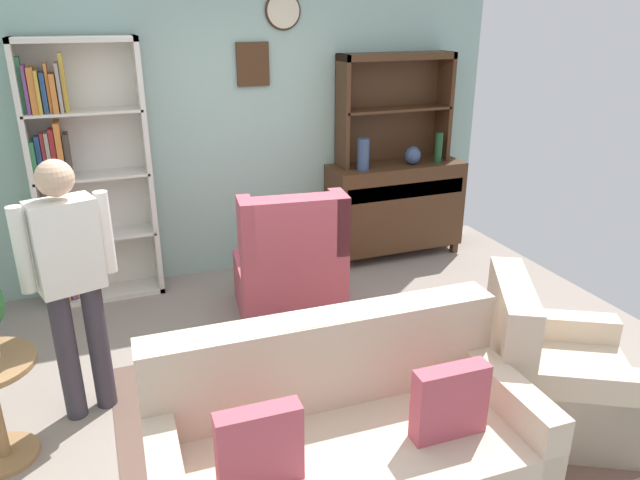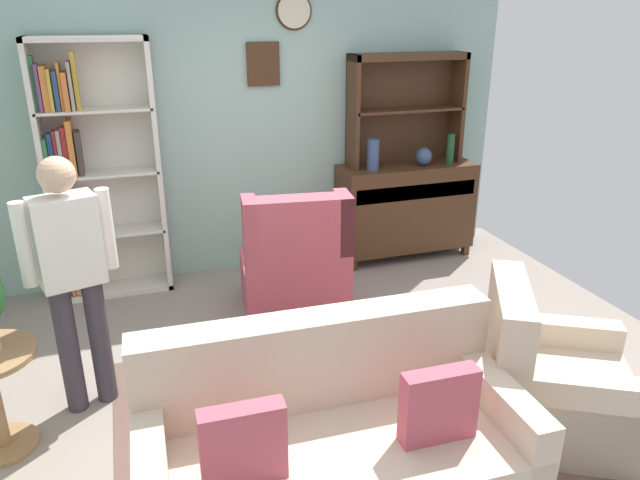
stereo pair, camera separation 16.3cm
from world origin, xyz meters
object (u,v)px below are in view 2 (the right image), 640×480
armchair_floral (548,385)px  coffee_table (288,353)px  wingback_chair (295,272)px  couch_floral (333,450)px  book_stack (261,332)px  sideboard_hutch (406,94)px  vase_tall (373,155)px  bookshelf (92,171)px  vase_round (424,156)px  person_reading (72,269)px  sideboard (405,206)px  bottle_wine (450,149)px

armchair_floral → coffee_table: bearing=152.6°
wingback_chair → couch_floral: bearing=-100.8°
book_stack → sideboard_hutch: bearing=46.4°
coffee_table → sideboard_hutch: bearing=49.8°
vase_tall → coffee_table: (-1.33, -1.84, -0.71)m
vase_tall → bookshelf: bearing=176.0°
vase_round → book_stack: 2.71m
sideboard_hutch → person_reading: sideboard_hutch is taller
vase_tall → book_stack: vase_tall is taller
sideboard_hutch → couch_floral: size_ratio=0.60×
vase_round → wingback_chair: bearing=-151.7°
book_stack → sideboard: bearing=44.7°
bottle_wine → armchair_floral: bearing=-106.8°
wingback_chair → person_reading: bearing=-155.9°
vase_round → book_stack: vase_round is taller
vase_tall → person_reading: bearing=-149.5°
person_reading → armchair_floral: bearing=-23.4°
sideboard_hutch → wingback_chair: 2.05m
bookshelf → vase_tall: (2.38, -0.17, -0.01)m
bottle_wine → coffee_table: 2.88m
vase_round → couch_floral: (-1.86, -2.70, -0.69)m
couch_floral → person_reading: person_reading is taller
sideboard_hutch → book_stack: sideboard_hutch is taller
vase_tall → wingback_chair: 1.43m
sideboard → vase_round: vase_round is taller
couch_floral → armchair_floral: bearing=6.0°
bookshelf → sideboard: bearing=-1.8°
couch_floral → wingback_chair: bearing=79.2°
bookshelf → coffee_table: size_ratio=2.62×
armchair_floral → coffee_table: size_ratio=1.31×
bookshelf → armchair_floral: size_ratio=2.00×
bookshelf → couch_floral: 3.13m
book_stack → bookshelf: bearing=115.7°
sideboard → armchair_floral: sideboard is taller
vase_tall → sideboard_hutch: bearing=25.9°
bottle_wine → couch_floral: bottle_wine is taller
sideboard → couch_floral: bearing=-122.0°
sideboard_hutch → coffee_table: 2.92m
bottle_wine → armchair_floral: size_ratio=0.27×
armchair_floral → book_stack: (-1.48, 0.79, 0.18)m
bookshelf → book_stack: (0.92, -1.92, -0.60)m
sideboard → vase_tall: (-0.39, -0.08, 0.55)m
vase_tall → armchair_floral: size_ratio=0.27×
coffee_table → vase_tall: bearing=54.3°
armchair_floral → couch_floral: bearing=-174.0°
vase_round → bottle_wine: size_ratio=0.60×
bookshelf → armchair_floral: bookshelf is taller
sideboard → bottle_wine: size_ratio=4.57×
armchair_floral → coffee_table: (-1.34, 0.70, 0.06)m
vase_tall → wingback_chair: size_ratio=0.27×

